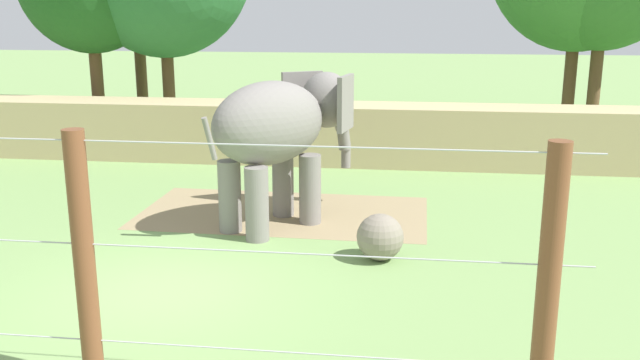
{
  "coord_description": "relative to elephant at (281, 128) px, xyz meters",
  "views": [
    {
      "loc": [
        4.04,
        -10.64,
        4.79
      ],
      "look_at": [
        2.33,
        2.54,
        1.4
      ],
      "focal_mm": 38.8,
      "sensor_mm": 36.0,
      "label": 1
    }
  ],
  "objects": [
    {
      "name": "enrichment_ball",
      "position": [
        2.28,
        -1.99,
        -1.72
      ],
      "size": [
        0.91,
        0.91,
        0.91
      ],
      "primitive_type": "sphere",
      "color": "gray",
      "rests_on": "ground"
    },
    {
      "name": "embankment_wall",
      "position": [
        -1.29,
        6.38,
        -1.27
      ],
      "size": [
        36.0,
        1.8,
        1.81
      ],
      "primitive_type": "cube",
      "color": "tan",
      "rests_on": "ground"
    },
    {
      "name": "ground_plane",
      "position": [
        -1.29,
        -3.96,
        -2.18
      ],
      "size": [
        120.0,
        120.0,
        0.0
      ],
      "primitive_type": "plane",
      "color": "#759956"
    },
    {
      "name": "cable_fence",
      "position": [
        -1.27,
        -6.95,
        -0.5
      ],
      "size": [
        12.38,
        0.27,
        3.35
      ],
      "color": "brown",
      "rests_on": "ground"
    },
    {
      "name": "elephant",
      "position": [
        0.0,
        0.0,
        0.0
      ],
      "size": [
        3.35,
        3.94,
        3.29
      ],
      "color": "gray",
      "rests_on": "ground"
    },
    {
      "name": "dirt_patch",
      "position": [
        -0.12,
        0.82,
        -2.18
      ],
      "size": [
        6.78,
        3.7,
        0.01
      ],
      "primitive_type": "cube",
      "rotation": [
        0.0,
        0.0,
        -0.02
      ],
      "color": "#937F5B",
      "rests_on": "ground"
    }
  ]
}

